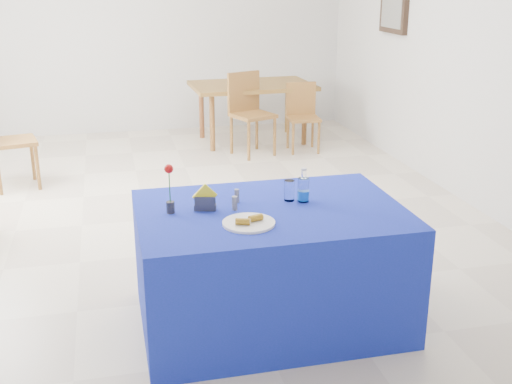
{
  "coord_description": "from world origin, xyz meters",
  "views": [
    {
      "loc": [
        -0.83,
        -5.45,
        2.11
      ],
      "look_at": [
        -0.03,
        -2.08,
        0.92
      ],
      "focal_mm": 45.0,
      "sensor_mm": 36.0,
      "label": 1
    }
  ],
  "objects_px": {
    "chair_bg_right": "(302,112)",
    "chair_win_b": "(3,135)",
    "water_bottle": "(303,190)",
    "chair_bg_left": "(249,107)",
    "blue_table": "(270,266)",
    "plate": "(249,223)",
    "oak_table": "(252,90)"
  },
  "relations": [
    {
      "from": "chair_bg_left",
      "to": "chair_win_b",
      "type": "xyz_separation_m",
      "value": [
        -2.7,
        -0.76,
        -0.0
      ]
    },
    {
      "from": "chair_bg_right",
      "to": "plate",
      "type": "bearing_deg",
      "value": -106.83
    },
    {
      "from": "water_bottle",
      "to": "chair_bg_right",
      "type": "height_order",
      "value": "water_bottle"
    },
    {
      "from": "water_bottle",
      "to": "chair_win_b",
      "type": "height_order",
      "value": "same"
    },
    {
      "from": "water_bottle",
      "to": "oak_table",
      "type": "bearing_deg",
      "value": 81.1
    },
    {
      "from": "oak_table",
      "to": "chair_bg_left",
      "type": "xyz_separation_m",
      "value": [
        -0.17,
        -0.57,
        -0.11
      ]
    },
    {
      "from": "plate",
      "to": "chair_win_b",
      "type": "relative_size",
      "value": 0.31
    },
    {
      "from": "plate",
      "to": "chair_bg_right",
      "type": "distance_m",
      "value": 4.48
    },
    {
      "from": "plate",
      "to": "chair_bg_left",
      "type": "height_order",
      "value": "chair_bg_left"
    },
    {
      "from": "oak_table",
      "to": "plate",
      "type": "bearing_deg",
      "value": -103.19
    },
    {
      "from": "plate",
      "to": "chair_bg_right",
      "type": "height_order",
      "value": "chair_bg_right"
    },
    {
      "from": "oak_table",
      "to": "chair_bg_right",
      "type": "height_order",
      "value": "chair_bg_right"
    },
    {
      "from": "water_bottle",
      "to": "chair_bg_left",
      "type": "bearing_deg",
      "value": 82.29
    },
    {
      "from": "plate",
      "to": "chair_bg_left",
      "type": "relative_size",
      "value": 0.31
    },
    {
      "from": "plate",
      "to": "chair_bg_left",
      "type": "bearing_deg",
      "value": 77.31
    },
    {
      "from": "blue_table",
      "to": "chair_win_b",
      "type": "relative_size",
      "value": 1.64
    },
    {
      "from": "plate",
      "to": "chair_bg_left",
      "type": "xyz_separation_m",
      "value": [
        0.94,
        4.16,
        -0.2
      ]
    },
    {
      "from": "chair_bg_left",
      "to": "blue_table",
      "type": "bearing_deg",
      "value": -122.22
    },
    {
      "from": "blue_table",
      "to": "chair_bg_right",
      "type": "distance_m",
      "value": 4.2
    },
    {
      "from": "chair_bg_right",
      "to": "chair_win_b",
      "type": "height_order",
      "value": "chair_win_b"
    },
    {
      "from": "blue_table",
      "to": "chair_bg_right",
      "type": "relative_size",
      "value": 1.92
    },
    {
      "from": "chair_win_b",
      "to": "water_bottle",
      "type": "bearing_deg",
      "value": -157.6
    },
    {
      "from": "oak_table",
      "to": "chair_win_b",
      "type": "height_order",
      "value": "chair_win_b"
    },
    {
      "from": "plate",
      "to": "water_bottle",
      "type": "bearing_deg",
      "value": 35.79
    },
    {
      "from": "water_bottle",
      "to": "oak_table",
      "type": "relative_size",
      "value": 0.14
    },
    {
      "from": "water_bottle",
      "to": "chair_bg_left",
      "type": "xyz_separation_m",
      "value": [
        0.52,
        3.86,
        -0.26
      ]
    },
    {
      "from": "plate",
      "to": "oak_table",
      "type": "height_order",
      "value": "plate"
    },
    {
      "from": "oak_table",
      "to": "chair_bg_left",
      "type": "height_order",
      "value": "chair_bg_left"
    },
    {
      "from": "oak_table",
      "to": "blue_table",
      "type": "bearing_deg",
      "value": -101.57
    },
    {
      "from": "blue_table",
      "to": "water_bottle",
      "type": "relative_size",
      "value": 7.44
    },
    {
      "from": "blue_table",
      "to": "chair_bg_right",
      "type": "bearing_deg",
      "value": 70.09
    },
    {
      "from": "oak_table",
      "to": "chair_win_b",
      "type": "xyz_separation_m",
      "value": [
        -2.87,
        -1.33,
        -0.11
      ]
    }
  ]
}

